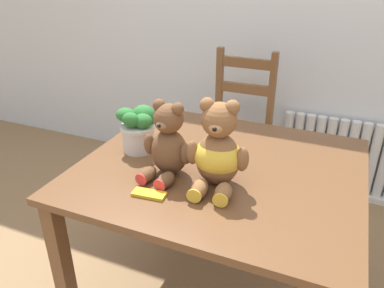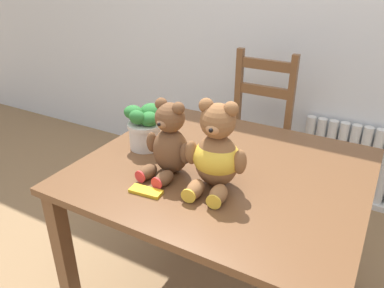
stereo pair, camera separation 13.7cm
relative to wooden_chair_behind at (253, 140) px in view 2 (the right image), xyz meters
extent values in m
cylinder|color=silver|center=(0.27, 0.37, -0.20)|extent=(0.06, 0.06, 0.55)
cylinder|color=silver|center=(0.34, 0.37, -0.20)|extent=(0.06, 0.06, 0.55)
cylinder|color=silver|center=(0.41, 0.37, -0.20)|extent=(0.06, 0.06, 0.55)
cylinder|color=silver|center=(0.48, 0.37, -0.20)|extent=(0.06, 0.06, 0.55)
cylinder|color=silver|center=(0.55, 0.37, -0.20)|extent=(0.06, 0.06, 0.55)
cylinder|color=silver|center=(0.62, 0.37, -0.20)|extent=(0.06, 0.06, 0.55)
cylinder|color=silver|center=(0.69, 0.37, -0.20)|extent=(0.06, 0.06, 0.55)
cylinder|color=silver|center=(0.76, 0.37, -0.20)|extent=(0.06, 0.06, 0.55)
cube|color=silver|center=(0.66, 0.37, -0.45)|extent=(0.85, 0.10, 0.04)
cube|color=brown|center=(0.17, -0.82, 0.25)|extent=(1.11, 0.98, 0.03)
cube|color=brown|center=(-0.33, -1.26, -0.12)|extent=(0.06, 0.06, 0.71)
cube|color=brown|center=(-0.33, -0.38, -0.12)|extent=(0.06, 0.06, 0.71)
cube|color=brown|center=(0.67, -0.38, -0.12)|extent=(0.06, 0.06, 0.71)
cube|color=brown|center=(0.00, -0.06, -0.03)|extent=(0.39, 0.44, 0.03)
cube|color=brown|center=(0.17, -0.25, -0.26)|extent=(0.04, 0.04, 0.43)
cube|color=brown|center=(-0.17, -0.25, -0.26)|extent=(0.04, 0.04, 0.43)
cube|color=brown|center=(0.17, 0.14, 0.03)|extent=(0.04, 0.04, 1.00)
cube|color=brown|center=(-0.17, 0.14, 0.03)|extent=(0.04, 0.04, 1.00)
cube|color=brown|center=(0.00, 0.14, 0.45)|extent=(0.31, 0.03, 0.06)
cube|color=brown|center=(0.00, 0.14, 0.28)|extent=(0.31, 0.03, 0.06)
ellipsoid|color=brown|center=(0.00, -0.95, 0.36)|extent=(0.16, 0.14, 0.18)
sphere|color=brown|center=(0.00, -0.95, 0.50)|extent=(0.11, 0.11, 0.11)
sphere|color=brown|center=(0.04, -0.95, 0.54)|extent=(0.05, 0.05, 0.05)
sphere|color=brown|center=(-0.04, -0.94, 0.54)|extent=(0.05, 0.05, 0.05)
ellipsoid|color=#8C5F3F|center=(0.00, -0.99, 0.49)|extent=(0.05, 0.05, 0.04)
sphere|color=black|center=(0.00, -1.01, 0.49)|extent=(0.01, 0.01, 0.01)
ellipsoid|color=brown|center=(0.08, -0.97, 0.38)|extent=(0.05, 0.05, 0.08)
ellipsoid|color=brown|center=(-0.08, -0.95, 0.38)|extent=(0.05, 0.05, 0.08)
ellipsoid|color=brown|center=(0.03, -1.04, 0.29)|extent=(0.06, 0.10, 0.05)
cylinder|color=red|center=(0.03, -1.09, 0.29)|extent=(0.05, 0.01, 0.05)
ellipsoid|color=brown|center=(-0.05, -1.04, 0.29)|extent=(0.06, 0.10, 0.05)
cylinder|color=red|center=(-0.05, -1.08, 0.29)|extent=(0.05, 0.01, 0.05)
ellipsoid|color=brown|center=(0.20, -0.95, 0.37)|extent=(0.18, 0.16, 0.20)
sphere|color=brown|center=(0.20, -0.95, 0.52)|extent=(0.13, 0.13, 0.13)
sphere|color=brown|center=(0.24, -0.94, 0.57)|extent=(0.05, 0.05, 0.05)
sphere|color=brown|center=(0.15, -0.95, 0.57)|extent=(0.05, 0.05, 0.05)
ellipsoid|color=#B2794C|center=(0.20, -0.99, 0.51)|extent=(0.06, 0.05, 0.04)
sphere|color=black|center=(0.21, -1.02, 0.52)|extent=(0.02, 0.02, 0.02)
ellipsoid|color=brown|center=(0.29, -0.95, 0.39)|extent=(0.05, 0.05, 0.09)
ellipsoid|color=brown|center=(0.11, -0.98, 0.39)|extent=(0.05, 0.05, 0.09)
ellipsoid|color=brown|center=(0.25, -1.05, 0.30)|extent=(0.07, 0.11, 0.06)
cylinder|color=gold|center=(0.26, -1.09, 0.30)|extent=(0.05, 0.01, 0.05)
ellipsoid|color=brown|center=(0.16, -1.06, 0.30)|extent=(0.07, 0.11, 0.06)
cylinder|color=gold|center=(0.17, -1.10, 0.30)|extent=(0.05, 0.01, 0.05)
ellipsoid|color=gold|center=(0.20, -0.95, 0.38)|extent=(0.19, 0.17, 0.15)
cylinder|color=beige|center=(-0.21, -0.83, 0.33)|extent=(0.14, 0.14, 0.12)
cylinder|color=beige|center=(-0.21, -0.83, 0.38)|extent=(0.15, 0.15, 0.02)
ellipsoid|color=#286B2D|center=(-0.17, -0.84, 0.41)|extent=(0.08, 0.07, 0.06)
ellipsoid|color=#286B2D|center=(-0.20, -0.79, 0.41)|extent=(0.11, 0.10, 0.10)
ellipsoid|color=#286B2D|center=(-0.26, -0.84, 0.43)|extent=(0.09, 0.07, 0.06)
ellipsoid|color=#286B2D|center=(-0.21, -0.87, 0.42)|extent=(0.08, 0.06, 0.06)
cube|color=gold|center=(0.00, -1.12, 0.27)|extent=(0.12, 0.06, 0.01)
camera|label=1|loc=(0.58, -2.08, 1.02)|focal=35.00mm
camera|label=2|loc=(0.70, -2.02, 1.02)|focal=35.00mm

